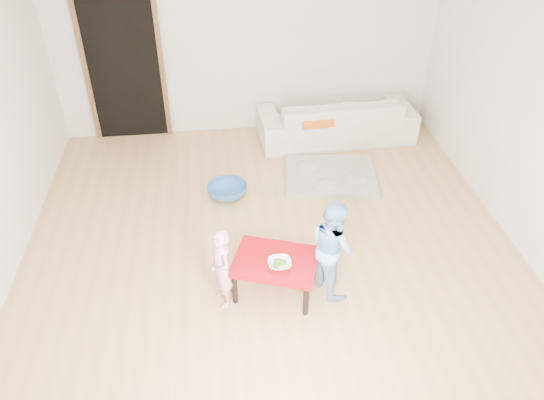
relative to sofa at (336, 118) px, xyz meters
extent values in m
cube|color=tan|center=(-1.14, -2.05, -0.30)|extent=(5.00, 5.00, 0.01)
cube|color=beige|center=(-1.14, 0.45, 1.00)|extent=(5.00, 0.02, 2.60)
cube|color=beige|center=(1.36, -2.05, 1.00)|extent=(0.02, 5.00, 2.60)
imported|color=silver|center=(0.00, 0.00, 0.00)|extent=(2.11, 0.91, 0.60)
cube|color=orange|center=(-0.35, -0.26, 0.15)|extent=(0.45, 0.41, 0.11)
imported|color=white|center=(-1.14, -2.86, 0.09)|extent=(0.21, 0.21, 0.05)
imported|color=pink|center=(-1.66, -2.87, 0.10)|extent=(0.29, 0.34, 0.80)
imported|color=#6AC2F6|center=(-0.66, -2.79, 0.18)|extent=(0.50, 0.56, 0.97)
imported|color=#2B63A5|center=(-1.54, -1.21, -0.23)|extent=(0.46, 0.46, 0.14)
camera|label=1|loc=(-1.62, -6.28, 3.27)|focal=35.00mm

